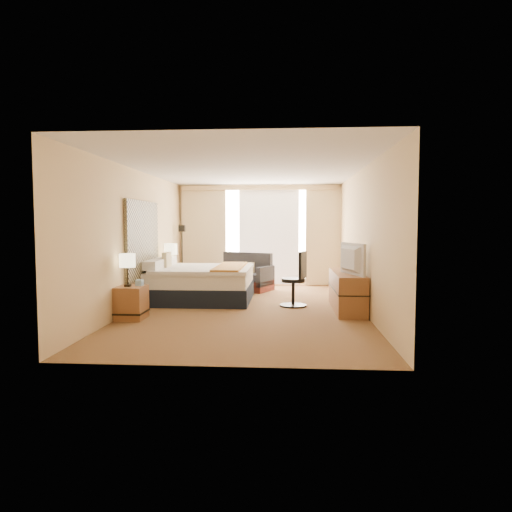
# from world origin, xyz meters

# --- Properties ---
(floor) EXTENTS (4.20, 7.00, 0.02)m
(floor) POSITION_xyz_m (0.00, 0.00, 0.00)
(floor) COLOR #4E2116
(floor) RESTS_ON ground
(ceiling) EXTENTS (4.20, 7.00, 0.02)m
(ceiling) POSITION_xyz_m (0.00, 0.00, 2.60)
(ceiling) COLOR silver
(ceiling) RESTS_ON wall_back
(wall_back) EXTENTS (4.20, 0.02, 2.60)m
(wall_back) POSITION_xyz_m (0.00, 3.50, 1.30)
(wall_back) COLOR tan
(wall_back) RESTS_ON ground
(wall_front) EXTENTS (4.20, 0.02, 2.60)m
(wall_front) POSITION_xyz_m (0.00, -3.50, 1.30)
(wall_front) COLOR tan
(wall_front) RESTS_ON ground
(wall_left) EXTENTS (0.02, 7.00, 2.60)m
(wall_left) POSITION_xyz_m (-2.10, 0.00, 1.30)
(wall_left) COLOR tan
(wall_left) RESTS_ON ground
(wall_right) EXTENTS (0.02, 7.00, 2.60)m
(wall_right) POSITION_xyz_m (2.10, 0.00, 1.30)
(wall_right) COLOR tan
(wall_right) RESTS_ON ground
(headboard) EXTENTS (0.06, 1.85, 1.50)m
(headboard) POSITION_xyz_m (-2.06, 0.20, 1.28)
(headboard) COLOR black
(headboard) RESTS_ON wall_left
(nightstand_left) EXTENTS (0.45, 0.52, 0.55)m
(nightstand_left) POSITION_xyz_m (-1.87, -1.05, 0.28)
(nightstand_left) COLOR brown
(nightstand_left) RESTS_ON floor
(nightstand_right) EXTENTS (0.45, 0.52, 0.55)m
(nightstand_right) POSITION_xyz_m (-1.87, 1.45, 0.28)
(nightstand_right) COLOR brown
(nightstand_right) RESTS_ON floor
(media_dresser) EXTENTS (0.50, 1.80, 0.70)m
(media_dresser) POSITION_xyz_m (1.83, 0.00, 0.35)
(media_dresser) COLOR brown
(media_dresser) RESTS_ON floor
(window) EXTENTS (2.30, 0.02, 2.30)m
(window) POSITION_xyz_m (0.25, 3.47, 1.32)
(window) COLOR white
(window) RESTS_ON wall_back
(curtains) EXTENTS (4.12, 0.19, 2.56)m
(curtains) POSITION_xyz_m (-0.00, 3.39, 1.41)
(curtains) COLOR beige
(curtains) RESTS_ON floor
(bed) EXTENTS (2.06, 1.89, 1.00)m
(bed) POSITION_xyz_m (-1.06, 0.85, 0.37)
(bed) COLOR black
(bed) RESTS_ON floor
(loveseat) EXTENTS (1.61, 1.28, 0.89)m
(loveseat) POSITION_xyz_m (-0.35, 2.49, 0.29)
(loveseat) COLOR #5E231A
(loveseat) RESTS_ON floor
(floor_lamp) EXTENTS (0.20, 0.20, 1.56)m
(floor_lamp) POSITION_xyz_m (-1.90, 2.81, 1.10)
(floor_lamp) COLOR black
(floor_lamp) RESTS_ON floor
(desk_chair) EXTENTS (0.52, 0.52, 1.07)m
(desk_chair) POSITION_xyz_m (0.90, 0.30, 0.47)
(desk_chair) COLOR black
(desk_chair) RESTS_ON floor
(lamp_left) EXTENTS (0.26, 0.26, 0.55)m
(lamp_left) POSITION_xyz_m (-1.91, -1.10, 0.97)
(lamp_left) COLOR black
(lamp_left) RESTS_ON nightstand_left
(lamp_right) EXTENTS (0.29, 0.29, 0.60)m
(lamp_right) POSITION_xyz_m (-1.86, 1.51, 1.02)
(lamp_right) COLOR black
(lamp_right) RESTS_ON nightstand_right
(tissue_box) EXTENTS (0.12, 0.12, 0.10)m
(tissue_box) POSITION_xyz_m (-1.75, -0.97, 0.60)
(tissue_box) COLOR #7B9EBE
(tissue_box) RESTS_ON nightstand_left
(telephone) EXTENTS (0.21, 0.18, 0.07)m
(telephone) POSITION_xyz_m (-1.84, 1.35, 0.58)
(telephone) COLOR black
(telephone) RESTS_ON nightstand_right
(television) EXTENTS (0.39, 0.96, 0.55)m
(television) POSITION_xyz_m (1.78, -0.39, 0.98)
(television) COLOR black
(television) RESTS_ON media_dresser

